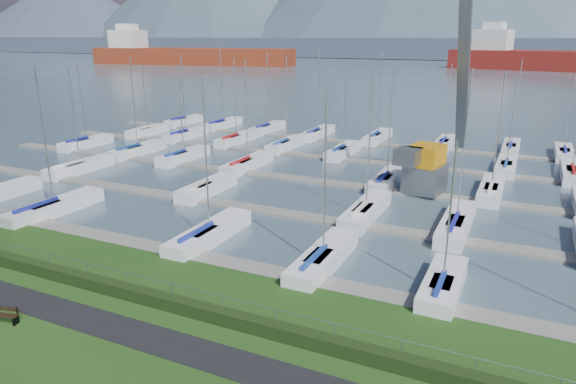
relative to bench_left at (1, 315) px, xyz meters
The scene contains 11 objects.
path 7.83m from the bench_left, 14.67° to the left, with size 160.00×2.00×0.04m, color black.
water 265.09m from the bench_left, 88.37° to the left, with size 800.00×540.00×0.20m, color #475C69.
hedge 8.84m from the bench_left, 31.20° to the left, with size 80.00×0.70×0.70m, color black.
fence 9.09m from the bench_left, 33.37° to the left, with size 0.04×0.04×80.00m, color gray.
foothill 335.11m from the bench_left, 88.71° to the left, with size 900.00×80.00×12.00m, color #434D62.
docks 31.90m from the bench_left, 76.28° to the left, with size 90.00×41.60×0.25m.
bench_left is the anchor object (origin of this frame).
crane 36.29m from the bench_left, 65.62° to the left, with size 4.73×13.36×22.35m.
cargo_ship_west 241.15m from the bench_left, 124.03° to the left, with size 102.09×32.47×21.50m.
cargo_ship_mid 228.20m from the bench_left, 80.75° to the left, with size 108.22×36.77×21.50m.
sailboat_fleet 35.49m from the bench_left, 82.41° to the left, with size 74.09×49.93×12.53m.
Camera 1 is at (14.64, -19.14, 13.54)m, focal length 32.00 mm.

